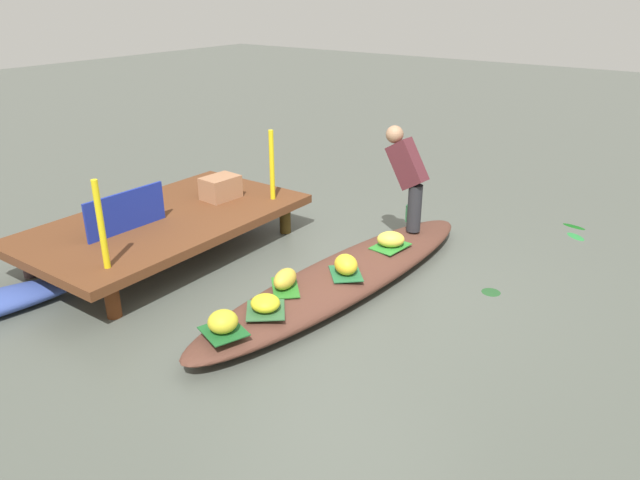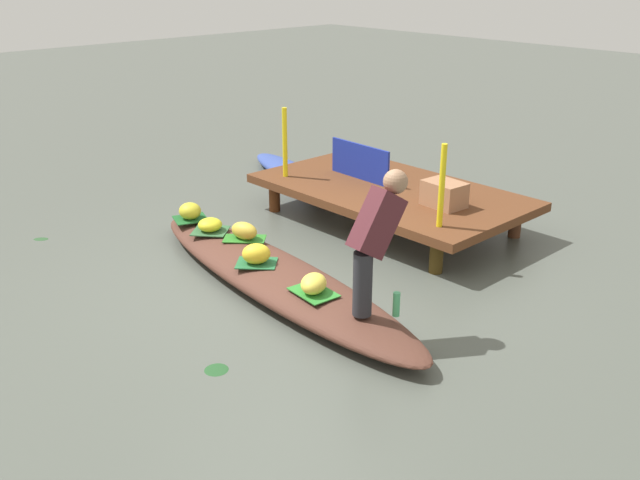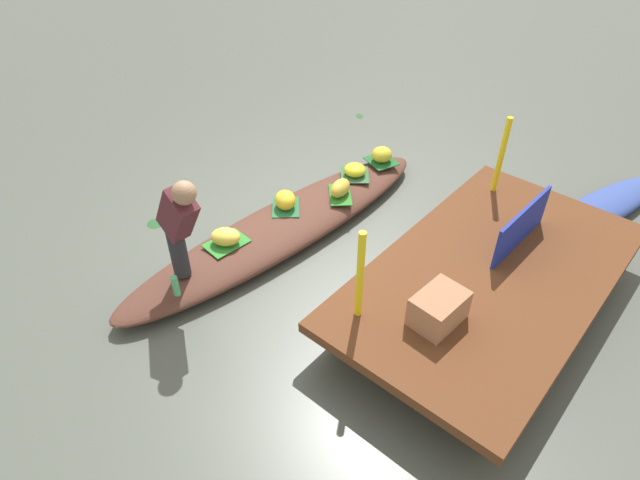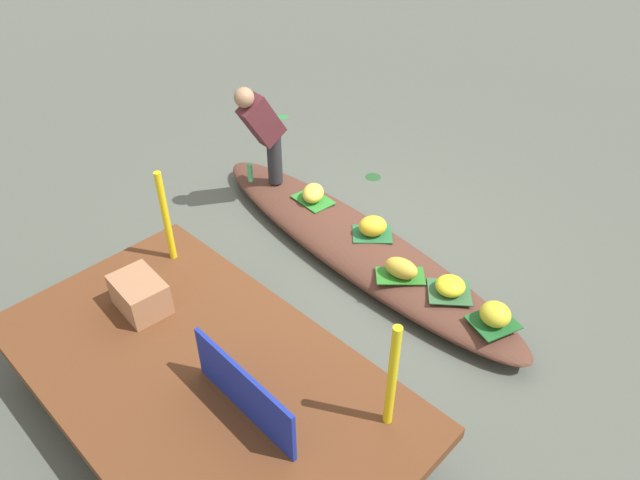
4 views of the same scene
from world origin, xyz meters
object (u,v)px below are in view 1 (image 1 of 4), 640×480
at_px(water_bottle, 408,213).
at_px(produce_crate, 221,188).
at_px(banana_bunch_0, 265,303).
at_px(banana_bunch_1, 285,279).
at_px(vendor_boat, 345,277).
at_px(banana_bunch_3, 391,239).
at_px(market_banner, 126,211).
at_px(vendor_person, 407,172).
at_px(banana_bunch_4, 346,265).
at_px(banana_bunch_2, 223,321).

relative_size(water_bottle, produce_crate, 0.48).
bearing_deg(banana_bunch_0, produce_crate, 52.94).
xyz_separation_m(banana_bunch_1, water_bottle, (2.19, -0.12, 0.01)).
relative_size(vendor_boat, banana_bunch_3, 13.74).
height_order(water_bottle, market_banner, market_banner).
height_order(water_bottle, produce_crate, produce_crate).
distance_m(banana_bunch_0, banana_bunch_1, 0.45).
relative_size(banana_bunch_0, water_bottle, 1.24).
distance_m(banana_bunch_0, banana_bunch_3, 1.86).
height_order(banana_bunch_3, vendor_person, vendor_person).
bearing_deg(banana_bunch_4, market_banner, 109.87).
distance_m(banana_bunch_2, market_banner, 2.17).
xyz_separation_m(water_bottle, market_banner, (-2.43, 2.09, 0.30)).
xyz_separation_m(vendor_person, water_bottle, (0.20, 0.06, -0.57)).
xyz_separation_m(banana_bunch_1, banana_bunch_4, (0.58, -0.30, 0.01)).
distance_m(banana_bunch_0, banana_bunch_4, 1.03).
height_order(vendor_boat, produce_crate, produce_crate).
xyz_separation_m(vendor_boat, produce_crate, (0.37, 2.09, 0.46)).
xyz_separation_m(banana_bunch_4, vendor_person, (1.42, 0.12, 0.58)).
bearing_deg(banana_bunch_1, banana_bunch_4, -27.32).
xyz_separation_m(banana_bunch_3, market_banner, (-1.66, 2.30, 0.32)).
bearing_deg(produce_crate, water_bottle, -61.61).
bearing_deg(banana_bunch_3, market_banner, 125.85).
bearing_deg(market_banner, water_bottle, -38.74).
relative_size(banana_bunch_0, vendor_person, 0.22).
bearing_deg(banana_bunch_0, banana_bunch_1, 16.57).
bearing_deg(banana_bunch_1, banana_bunch_3, -12.97).
height_order(banana_bunch_1, produce_crate, produce_crate).
height_order(banana_bunch_0, banana_bunch_2, banana_bunch_2).
bearing_deg(vendor_person, banana_bunch_0, 178.78).
relative_size(banana_bunch_1, water_bottle, 1.47).
relative_size(vendor_person, produce_crate, 2.68).
distance_m(water_bottle, produce_crate, 2.31).
bearing_deg(vendor_boat, banana_bunch_1, 170.51).
distance_m(banana_bunch_1, produce_crate, 2.21).
relative_size(banana_bunch_1, banana_bunch_4, 1.13).
xyz_separation_m(banana_bunch_3, water_bottle, (0.78, 0.21, 0.02)).
relative_size(banana_bunch_2, produce_crate, 0.58).
xyz_separation_m(banana_bunch_4, produce_crate, (0.52, 2.20, 0.23)).
distance_m(vendor_person, market_banner, 3.11).
bearing_deg(produce_crate, market_banner, 177.14).
distance_m(banana_bunch_0, vendor_person, 2.50).
bearing_deg(water_bottle, banana_bunch_1, 176.84).
xyz_separation_m(banana_bunch_3, banana_bunch_4, (-0.84, 0.03, 0.01)).
xyz_separation_m(banana_bunch_0, banana_bunch_2, (-0.46, 0.06, 0.02)).
distance_m(vendor_boat, water_bottle, 1.49).
height_order(vendor_boat, vendor_person, vendor_person).
relative_size(vendor_boat, produce_crate, 9.30).
height_order(banana_bunch_1, water_bottle, water_bottle).
distance_m(banana_bunch_3, produce_crate, 2.26).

